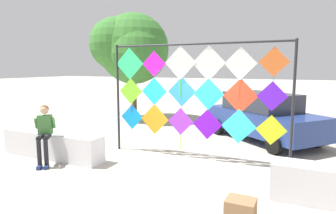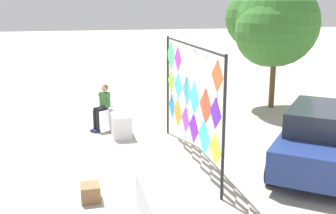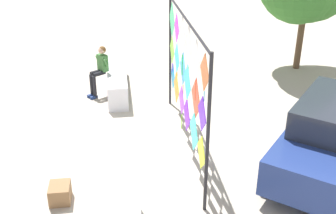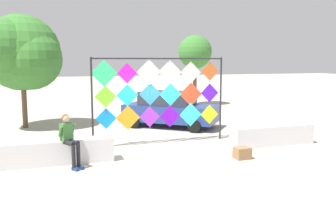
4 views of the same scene
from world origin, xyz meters
The scene contains 9 objects.
ground centered at (0.00, 0.00, 0.00)m, with size 120.00×120.00×0.00m, color #ADA393.
plaza_ledge_left centered at (-3.81, -0.49, 0.37)m, with size 3.29×0.60×0.74m, color silver.
plaza_ledge_right centered at (3.81, -0.49, 0.37)m, with size 3.29×0.60×0.74m, color silver.
kite_display_rack centered at (-0.09, 1.09, 1.99)m, with size 5.12×0.09×3.26m.
seated_vendor centered at (-3.51, -1.01, 0.95)m, with size 0.70×0.77×1.59m.
parked_car centered at (1.40, 4.25, 0.85)m, with size 4.51×4.20×1.68m.
cardboard_box_large centered at (1.81, -1.76, 0.19)m, with size 0.49×0.42×0.37m, color olive.
tree_far_right centered at (-5.14, 6.01, 3.42)m, with size 3.74×3.60×5.24m.
tree_palm_like centered at (5.88, 11.64, 3.77)m, with size 2.34×2.35×4.90m.
Camera 4 is at (-4.03, -11.60, 3.15)m, focal length 38.14 mm.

